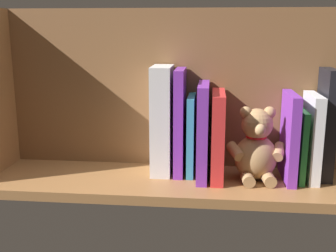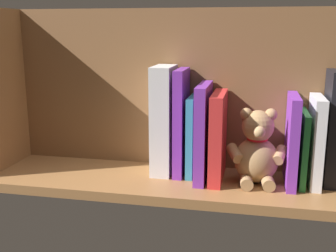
# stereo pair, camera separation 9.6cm
# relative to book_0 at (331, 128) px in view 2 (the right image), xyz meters

# --- Properties ---
(ground_plane) EXTENTS (0.88, 0.25, 0.02)m
(ground_plane) POSITION_rel_book_0_xyz_m (0.36, 0.04, -0.14)
(ground_plane) COLOR #9E6B3D
(shelf_back_panel) EXTENTS (0.88, 0.02, 0.39)m
(shelf_back_panel) POSITION_rel_book_0_xyz_m (0.36, -0.06, 0.07)
(shelf_back_panel) COLOR brown
(shelf_back_panel) RESTS_ON ground_plane
(shelf_side_divider) EXTENTS (0.02, 0.19, 0.39)m
(shelf_side_divider) POSITION_rel_book_0_xyz_m (0.78, 0.04, 0.07)
(shelf_side_divider) COLOR #9E6B3D
(shelf_side_divider) RESTS_ON ground_plane
(book_0) EXTENTS (0.03, 0.10, 0.25)m
(book_0) POSITION_rel_book_0_xyz_m (0.00, 0.00, 0.00)
(book_0) COLOR black
(book_0) RESTS_ON ground_plane
(book_1) EXTENTS (0.02, 0.13, 0.20)m
(book_1) POSITION_rel_book_0_xyz_m (0.03, 0.01, -0.03)
(book_1) COLOR silver
(book_1) RESTS_ON ground_plane
(book_2) EXTENTS (0.01, 0.13, 0.16)m
(book_2) POSITION_rel_book_0_xyz_m (0.06, 0.01, -0.04)
(book_2) COLOR green
(book_2) RESTS_ON ground_plane
(book_3) EXTENTS (0.02, 0.14, 0.20)m
(book_3) POSITION_rel_book_0_xyz_m (0.08, 0.02, -0.03)
(book_3) COLOR purple
(book_3) RESTS_ON ground_plane
(teddy_bear) EXTENTS (0.14, 0.11, 0.17)m
(teddy_bear) POSITION_rel_book_0_xyz_m (0.16, 0.03, -0.05)
(teddy_bear) COLOR tan
(teddy_bear) RESTS_ON ground_plane
(book_4) EXTENTS (0.03, 0.15, 0.20)m
(book_4) POSITION_rel_book_0_xyz_m (0.25, 0.02, -0.03)
(book_4) COLOR red
(book_4) RESTS_ON ground_plane
(book_5) EXTENTS (0.02, 0.15, 0.22)m
(book_5) POSITION_rel_book_0_xyz_m (0.28, 0.02, -0.02)
(book_5) COLOR purple
(book_5) RESTS_ON ground_plane
(book_6) EXTENTS (0.02, 0.11, 0.19)m
(book_6) POSITION_rel_book_0_xyz_m (0.31, 0.00, -0.03)
(book_6) COLOR teal
(book_6) RESTS_ON ground_plane
(book_7) EXTENTS (0.02, 0.11, 0.25)m
(book_7) POSITION_rel_book_0_xyz_m (0.33, 0.00, -0.00)
(book_7) COLOR purple
(book_7) RESTS_ON ground_plane
(dictionary_thick_white) EXTENTS (0.05, 0.11, 0.26)m
(dictionary_thick_white) POSITION_rel_book_0_xyz_m (0.38, 0.00, 0.00)
(dictionary_thick_white) COLOR silver
(dictionary_thick_white) RESTS_ON ground_plane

